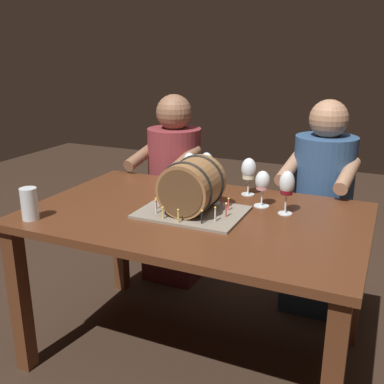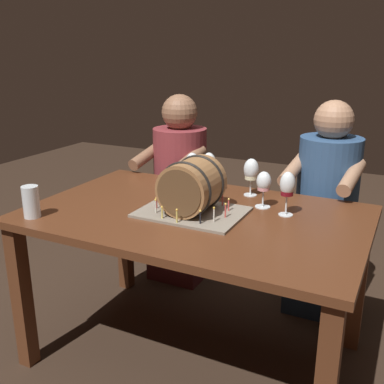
{
  "view_description": "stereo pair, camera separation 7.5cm",
  "coord_description": "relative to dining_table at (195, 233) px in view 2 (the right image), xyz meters",
  "views": [
    {
      "loc": [
        0.77,
        -1.75,
        1.45
      ],
      "look_at": [
        -0.01,
        -0.02,
        0.85
      ],
      "focal_mm": 42.41,
      "sensor_mm": 36.0,
      "label": 1
    },
    {
      "loc": [
        0.84,
        -1.72,
        1.45
      ],
      "look_at": [
        -0.01,
        -0.02,
        0.85
      ],
      "focal_mm": 42.41,
      "sensor_mm": 36.0,
      "label": 2
    }
  ],
  "objects": [
    {
      "name": "ground_plane",
      "position": [
        0.0,
        0.0,
        -0.65
      ],
      "size": [
        8.0,
        8.0,
        0.0
      ],
      "primitive_type": "plane",
      "color": "#332319"
    },
    {
      "name": "dining_table",
      "position": [
        0.0,
        0.0,
        0.0
      ],
      "size": [
        1.49,
        0.95,
        0.75
      ],
      "color": "#562D19",
      "rests_on": "ground"
    },
    {
      "name": "barrel_cake",
      "position": [
        -0.01,
        -0.02,
        0.21
      ],
      "size": [
        0.46,
        0.34,
        0.25
      ],
      "color": "gray",
      "rests_on": "dining_table"
    },
    {
      "name": "wine_glass_rose",
      "position": [
        0.25,
        0.2,
        0.21
      ],
      "size": [
        0.07,
        0.07,
        0.17
      ],
      "color": "white",
      "rests_on": "dining_table"
    },
    {
      "name": "wine_glass_red",
      "position": [
        0.37,
        0.15,
        0.23
      ],
      "size": [
        0.07,
        0.07,
        0.2
      ],
      "color": "white",
      "rests_on": "dining_table"
    },
    {
      "name": "wine_glass_white",
      "position": [
        0.14,
        0.35,
        0.23
      ],
      "size": [
        0.07,
        0.07,
        0.19
      ],
      "color": "white",
      "rests_on": "dining_table"
    },
    {
      "name": "wine_glass_empty",
      "position": [
        -0.17,
        0.31,
        0.24
      ],
      "size": [
        0.07,
        0.07,
        0.19
      ],
      "color": "white",
      "rests_on": "dining_table"
    },
    {
      "name": "wine_glass_amber",
      "position": [
        -0.06,
        0.29,
        0.24
      ],
      "size": [
        0.07,
        0.07,
        0.21
      ],
      "color": "white",
      "rests_on": "dining_table"
    },
    {
      "name": "beer_pint",
      "position": [
        -0.61,
        -0.37,
        0.16
      ],
      "size": [
        0.07,
        0.07,
        0.14
      ],
      "color": "white",
      "rests_on": "dining_table"
    },
    {
      "name": "person_seated_left",
      "position": [
        -0.45,
        0.7,
        -0.1
      ],
      "size": [
        0.39,
        0.48,
        1.19
      ],
      "color": "#4C1B1E",
      "rests_on": "ground"
    },
    {
      "name": "person_seated_right",
      "position": [
        0.45,
        0.7,
        -0.1
      ],
      "size": [
        0.39,
        0.48,
        1.2
      ],
      "color": "#1B2D46",
      "rests_on": "ground"
    }
  ]
}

